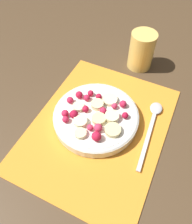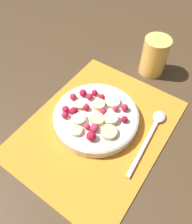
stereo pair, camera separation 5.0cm
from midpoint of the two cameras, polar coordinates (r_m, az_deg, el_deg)
The scene contains 5 objects.
ground_plane at distance 0.52m, azimuth 3.08°, elevation -4.41°, with size 3.00×3.00×0.00m, color #4C3823.
placemat at distance 0.52m, azimuth 3.10°, elevation -4.23°, with size 0.39×0.30×0.01m.
fruit_bowl at distance 0.52m, azimuth 2.75°, elevation -1.28°, with size 0.20×0.20×0.05m.
spoon at distance 0.54m, azimuth 17.39°, elevation -4.13°, with size 0.20×0.03×0.01m.
drinking_glass at distance 0.64m, azimuth 17.24°, elevation 13.62°, with size 0.07×0.07×0.11m.
Camera 2 is at (0.23, 0.16, 0.44)m, focal length 35.00 mm.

